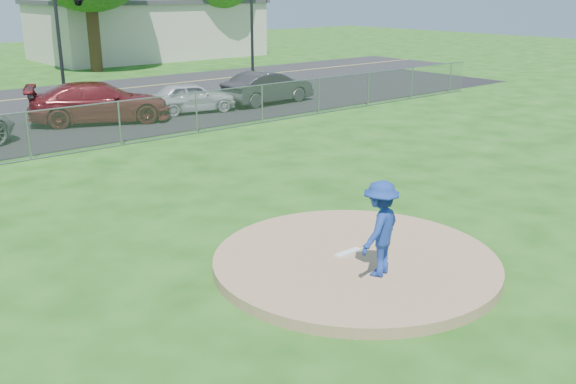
{
  "coord_description": "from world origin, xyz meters",
  "views": [
    {
      "loc": [
        -8.15,
        -7.8,
        5.04
      ],
      "look_at": [
        0.0,
        2.0,
        1.0
      ],
      "focal_mm": 40.0,
      "sensor_mm": 36.0,
      "label": 1
    }
  ],
  "objects_px": {
    "parked_car_pearl": "(191,97)",
    "traffic_signal_right": "(255,20)",
    "parked_car_charcoal": "(268,87)",
    "pitcher": "(380,229)",
    "parked_car_darkred": "(100,102)",
    "commercial_building": "(148,28)"
  },
  "relations": [
    {
      "from": "traffic_signal_right",
      "to": "parked_car_pearl",
      "type": "height_order",
      "value": "traffic_signal_right"
    },
    {
      "from": "traffic_signal_right",
      "to": "parked_car_charcoal",
      "type": "height_order",
      "value": "traffic_signal_right"
    },
    {
      "from": "parked_car_pearl",
      "to": "commercial_building",
      "type": "bearing_deg",
      "value": -12.31
    },
    {
      "from": "commercial_building",
      "to": "parked_car_pearl",
      "type": "xyz_separation_m",
      "value": [
        -9.95,
        -22.27,
        -1.51
      ]
    },
    {
      "from": "pitcher",
      "to": "parked_car_pearl",
      "type": "distance_m",
      "value": 17.68
    },
    {
      "from": "commercial_building",
      "to": "pitcher",
      "type": "bearing_deg",
      "value": -112.71
    },
    {
      "from": "traffic_signal_right",
      "to": "parked_car_charcoal",
      "type": "bearing_deg",
      "value": -122.93
    },
    {
      "from": "pitcher",
      "to": "traffic_signal_right",
      "type": "bearing_deg",
      "value": -140.76
    },
    {
      "from": "parked_car_pearl",
      "to": "traffic_signal_right",
      "type": "bearing_deg",
      "value": -40.8
    },
    {
      "from": "parked_car_pearl",
      "to": "pitcher",
      "type": "bearing_deg",
      "value": 170.96
    },
    {
      "from": "commercial_building",
      "to": "pitcher",
      "type": "height_order",
      "value": "commercial_building"
    },
    {
      "from": "traffic_signal_right",
      "to": "pitcher",
      "type": "relative_size",
      "value": 3.26
    },
    {
      "from": "parked_car_darkred",
      "to": "traffic_signal_right",
      "type": "bearing_deg",
      "value": -41.87
    },
    {
      "from": "commercial_building",
      "to": "traffic_signal_right",
      "type": "relative_size",
      "value": 2.93
    },
    {
      "from": "pitcher",
      "to": "parked_car_charcoal",
      "type": "distance_m",
      "value": 19.2
    },
    {
      "from": "traffic_signal_right",
      "to": "parked_car_charcoal",
      "type": "xyz_separation_m",
      "value": [
        -4.24,
        -6.55,
        -2.62
      ]
    },
    {
      "from": "commercial_building",
      "to": "pitcher",
      "type": "xyz_separation_m",
      "value": [
        -16.23,
        -38.79,
        -1.1
      ]
    },
    {
      "from": "commercial_building",
      "to": "parked_car_pearl",
      "type": "distance_m",
      "value": 24.43
    },
    {
      "from": "traffic_signal_right",
      "to": "parked_car_pearl",
      "type": "xyz_separation_m",
      "value": [
        -8.19,
        -6.27,
        -2.71
      ]
    },
    {
      "from": "pitcher",
      "to": "parked_car_darkred",
      "type": "relative_size",
      "value": 0.32
    },
    {
      "from": "pitcher",
      "to": "parked_car_darkred",
      "type": "xyz_separation_m",
      "value": [
        2.42,
        16.99,
        -0.26
      ]
    },
    {
      "from": "parked_car_darkred",
      "to": "parked_car_charcoal",
      "type": "height_order",
      "value": "parked_car_darkred"
    }
  ]
}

